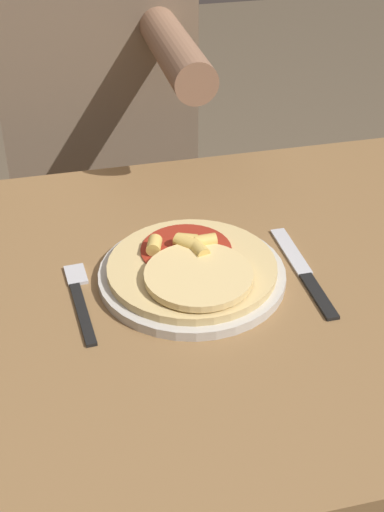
# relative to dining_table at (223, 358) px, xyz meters

# --- Properties ---
(dining_table) EXTENTS (0.92, 0.75, 0.75)m
(dining_table) POSITION_rel_dining_table_xyz_m (0.00, 0.00, 0.00)
(dining_table) COLOR olive
(dining_table) RESTS_ON ground_plane
(plate) EXTENTS (0.26, 0.26, 0.01)m
(plate) POSITION_rel_dining_table_xyz_m (-0.04, 0.02, 0.15)
(plate) COLOR beige
(plate) RESTS_ON dining_table
(pizza) EXTENTS (0.24, 0.24, 0.04)m
(pizza) POSITION_rel_dining_table_xyz_m (-0.04, 0.01, 0.17)
(pizza) COLOR #DBBC7A
(pizza) RESTS_ON plate
(fork) EXTENTS (0.03, 0.18, 0.00)m
(fork) POSITION_rel_dining_table_xyz_m (-0.20, 0.01, 0.14)
(fork) COLOR black
(fork) RESTS_ON dining_table
(knife) EXTENTS (0.02, 0.22, 0.00)m
(knife) POSITION_rel_dining_table_xyz_m (0.11, -0.00, 0.14)
(knife) COLOR black
(knife) RESTS_ON dining_table
(person_diner) EXTENTS (0.39, 0.52, 1.28)m
(person_diner) POSITION_rel_dining_table_xyz_m (-0.10, 0.65, 0.14)
(person_diner) COLOR #2D2D38
(person_diner) RESTS_ON ground_plane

